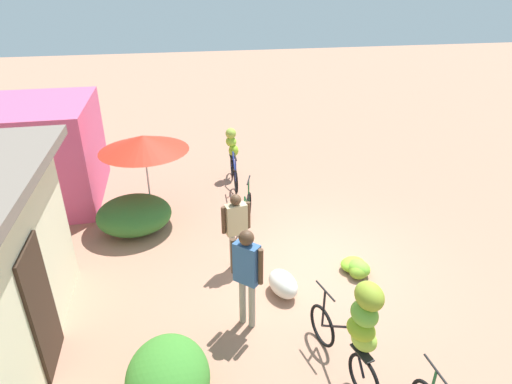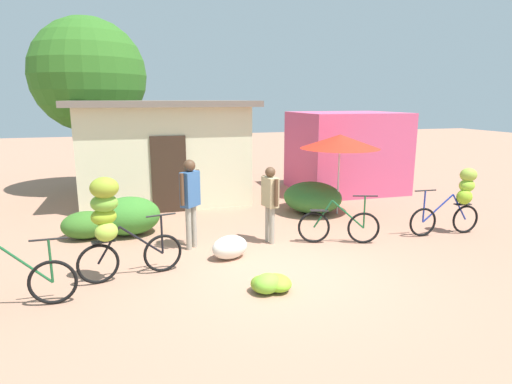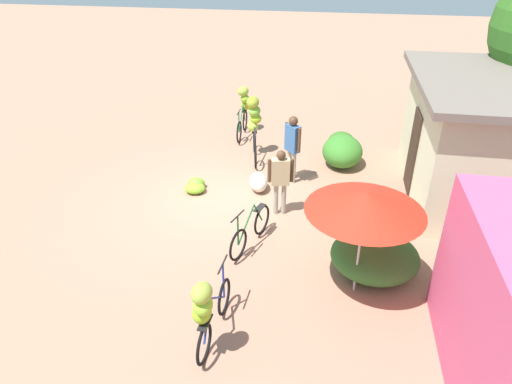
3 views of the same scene
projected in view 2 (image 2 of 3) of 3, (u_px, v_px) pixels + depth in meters
ground_plane at (282, 271)px, 7.39m from camera, size 60.00×60.00×0.00m
building_low at (164, 151)px, 12.27m from camera, size 4.98×3.32×2.87m
shop_pink at (346, 152)px, 13.75m from camera, size 3.20×2.80×2.50m
tree_behind_building at (89, 76)px, 13.14m from camera, size 3.47×3.47×5.36m
hedge_bush_front_left at (86, 225)px, 9.08m from camera, size 0.99×0.79×0.58m
hedge_bush_front_right at (129, 216)px, 9.32m from camera, size 1.34×1.10×0.83m
hedge_bush_mid at (313, 197)px, 11.17m from camera, size 1.48×1.65×0.79m
market_umbrella at (340, 141)px, 10.67m from camera, size 1.99×1.99×2.05m
bicycle_near_pile at (111, 219)px, 6.77m from camera, size 1.69×0.53×1.74m
bicycle_center_loaded at (339, 226)px, 8.74m from camera, size 1.61×0.57×1.02m
bicycle_by_shop at (459, 197)px, 9.26m from camera, size 1.69×0.38×1.46m
banana_pile_on_ground at (270, 283)px, 6.56m from camera, size 0.75×0.61×0.30m
produce_sack at (230, 247)px, 7.92m from camera, size 0.80×0.62×0.44m
person_vendor at (270, 197)px, 8.66m from camera, size 0.27×0.57×1.58m
person_bystander at (190, 194)px, 8.29m from camera, size 0.43×0.44×1.78m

